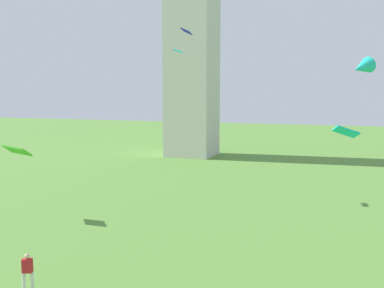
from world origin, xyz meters
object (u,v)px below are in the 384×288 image
(kite_flying_0, at_px, (186,31))
(kite_flying_2, at_px, (362,67))
(kite_flying_4, at_px, (178,51))
(person_1, at_px, (27,269))
(kite_flying_1, at_px, (346,132))
(kite_flying_3, at_px, (17,151))

(kite_flying_0, distance_m, kite_flying_2, 14.05)
(kite_flying_4, bearing_deg, kite_flying_0, 15.12)
(person_1, distance_m, kite_flying_1, 17.90)
(kite_flying_0, bearing_deg, person_1, -12.67)
(kite_flying_1, xyz_separation_m, kite_flying_4, (-13.38, 7.66, 5.79))
(person_1, height_order, kite_flying_2, kite_flying_2)
(person_1, distance_m, kite_flying_3, 12.55)
(kite_flying_0, height_order, kite_flying_3, kite_flying_0)
(person_1, height_order, kite_flying_1, kite_flying_1)
(kite_flying_0, distance_m, kite_flying_3, 14.71)
(kite_flying_3, xyz_separation_m, kite_flying_4, (7.88, 10.32, 7.52))
(kite_flying_0, relative_size, kite_flying_4, 0.83)
(kite_flying_2, relative_size, kite_flying_4, 1.86)
(kite_flying_2, height_order, kite_flying_4, kite_flying_4)
(kite_flying_0, xyz_separation_m, kite_flying_4, (-2.16, 3.70, -0.95))
(person_1, bearing_deg, kite_flying_0, 61.33)
(kite_flying_2, bearing_deg, kite_flying_4, -132.21)
(kite_flying_0, distance_m, kite_flying_4, 4.39)
(kite_flying_2, bearing_deg, kite_flying_3, -112.44)
(kite_flying_1, relative_size, kite_flying_2, 0.64)
(person_1, bearing_deg, kite_flying_2, 34.56)
(person_1, distance_m, kite_flying_2, 27.39)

